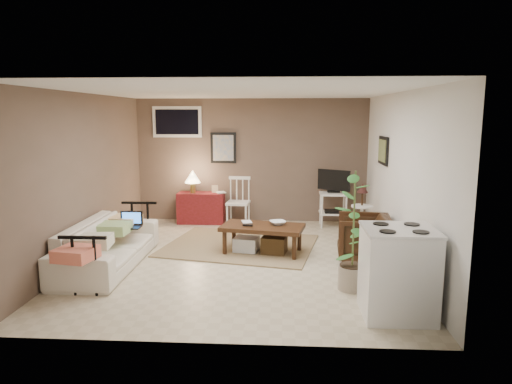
# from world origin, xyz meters

# --- Properties ---
(floor) EXTENTS (5.00, 5.00, 0.00)m
(floor) POSITION_xyz_m (0.00, 0.00, 0.00)
(floor) COLOR #C1B293
(floor) RESTS_ON ground
(art_back) EXTENTS (0.50, 0.03, 0.60)m
(art_back) POSITION_xyz_m (-0.55, 2.48, 1.45)
(art_back) COLOR black
(art_right) EXTENTS (0.03, 0.60, 0.45)m
(art_right) POSITION_xyz_m (2.23, 1.05, 1.52)
(art_right) COLOR black
(window) EXTENTS (0.96, 0.03, 0.60)m
(window) POSITION_xyz_m (-1.45, 2.48, 1.95)
(window) COLOR white
(rug) EXTENTS (2.61, 2.25, 0.02)m
(rug) POSITION_xyz_m (-0.06, 0.67, 0.01)
(rug) COLOR #8A6D50
(rug) RESTS_ON floor
(coffee_table) EXTENTS (1.32, 0.85, 0.46)m
(coffee_table) POSITION_xyz_m (0.31, 0.31, 0.26)
(coffee_table) COLOR #3E2411
(coffee_table) RESTS_ON floor
(sofa) EXTENTS (0.62, 2.14, 0.84)m
(sofa) POSITION_xyz_m (-1.80, -0.41, 0.42)
(sofa) COLOR silver
(sofa) RESTS_ON floor
(sofa_pillows) EXTENTS (0.41, 2.03, 0.14)m
(sofa_pillows) POSITION_xyz_m (-1.75, -0.65, 0.51)
(sofa_pillows) COLOR beige
(sofa_pillows) RESTS_ON sofa
(sofa_end_rails) EXTENTS (0.58, 2.14, 0.72)m
(sofa_end_rails) POSITION_xyz_m (-1.68, -0.41, 0.36)
(sofa_end_rails) COLOR black
(sofa_end_rails) RESTS_ON floor
(laptop) EXTENTS (0.33, 0.24, 0.22)m
(laptop) POSITION_xyz_m (-1.59, -0.04, 0.54)
(laptop) COLOR black
(laptop) RESTS_ON sofa
(red_console) EXTENTS (0.90, 0.40, 1.04)m
(red_console) POSITION_xyz_m (-0.98, 2.23, 0.36)
(red_console) COLOR maroon
(red_console) RESTS_ON floor
(spindle_chair) EXTENTS (0.45, 0.45, 0.92)m
(spindle_chair) POSITION_xyz_m (-0.23, 2.10, 0.43)
(spindle_chair) COLOR white
(spindle_chair) RESTS_ON floor
(tv_stand) EXTENTS (0.57, 0.42, 1.08)m
(tv_stand) POSITION_xyz_m (1.57, 2.10, 0.57)
(tv_stand) COLOR white
(tv_stand) RESTS_ON floor
(side_table) EXTENTS (0.36, 0.36, 0.96)m
(side_table) POSITION_xyz_m (1.95, 1.23, 0.60)
(side_table) COLOR white
(side_table) RESTS_ON floor
(armchair) EXTENTS (0.75, 0.79, 0.74)m
(armchair) POSITION_xyz_m (1.79, 0.06, 0.37)
(armchair) COLOR black
(armchair) RESTS_ON floor
(potted_plant) EXTENTS (0.37, 0.37, 1.47)m
(potted_plant) POSITION_xyz_m (1.46, -1.08, 0.78)
(potted_plant) COLOR #A1937F
(potted_plant) RESTS_ON floor
(stove) EXTENTS (0.73, 0.68, 0.95)m
(stove) POSITION_xyz_m (1.82, -1.78, 0.47)
(stove) COLOR white
(stove) RESTS_ON floor
(bowl) EXTENTS (0.24, 0.14, 0.24)m
(bowl) POSITION_xyz_m (0.54, 0.37, 0.56)
(bowl) COLOR #3E2411
(bowl) RESTS_ON coffee_table
(book_table) EXTENTS (0.15, 0.05, 0.20)m
(book_table) POSITION_xyz_m (-0.01, 0.47, 0.54)
(book_table) COLOR #3E2411
(book_table) RESTS_ON coffee_table
(book_console) EXTENTS (0.17, 0.08, 0.23)m
(book_console) POSITION_xyz_m (-0.66, 2.20, 0.71)
(book_console) COLOR #3E2411
(book_console) RESTS_ON red_console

